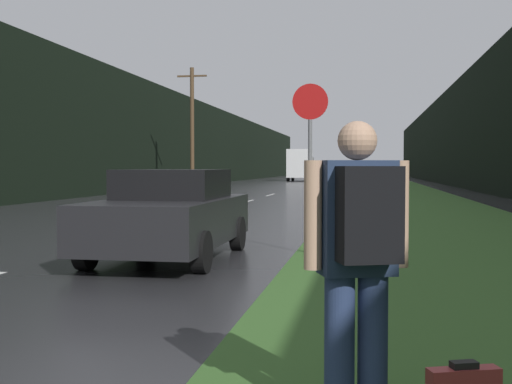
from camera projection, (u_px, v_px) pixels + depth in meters
The scene contains 12 objects.
grass_verge at pixel (395, 192), 39.84m from camera, with size 6.00×240.00×0.02m, color #386028.
lane_stripe_c at pixel (137, 233), 14.75m from camera, with size 0.12×3.00×0.01m, color silver.
lane_stripe_d at pixel (210, 212), 21.65m from camera, with size 0.12×3.00×0.01m, color silver.
lane_stripe_e at pixel (247, 201), 28.54m from camera, with size 0.12×3.00×0.01m, color silver.
lane_stripe_f at pixel (271, 195), 35.44m from camera, with size 0.12×3.00×0.01m, color silver.
treeline_far_side at pixel (178, 142), 52.42m from camera, with size 2.00×140.00×7.26m, color black.
treeline_near_side at pixel (470, 133), 48.52m from camera, with size 2.00×140.00×8.19m, color black.
utility_pole_far at pixel (192, 128), 38.29m from camera, with size 1.80×0.24×7.46m.
stop_sign at pixel (310, 153), 11.23m from camera, with size 0.63×0.07×2.99m.
hitchhiker_with_backpack at pixel (359, 255), 3.65m from camera, with size 0.59×0.52×1.79m.
car_passing_near at pixel (170, 214), 10.69m from camera, with size 1.97×4.25×1.49m.
delivery_truck at pixel (301, 165), 71.34m from camera, with size 2.57×7.20×3.47m.
Camera 1 is at (5.20, -0.70, 1.53)m, focal length 45.00 mm.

